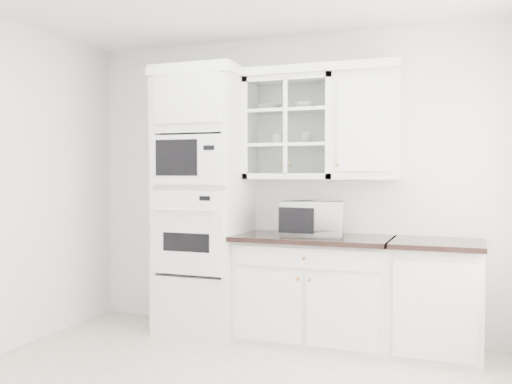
% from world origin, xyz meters
% --- Properties ---
extents(room_shell, '(4.00, 3.50, 2.70)m').
position_xyz_m(room_shell, '(0.00, 0.43, 1.78)').
color(room_shell, white).
rests_on(room_shell, ground).
extents(oven_column, '(0.76, 0.68, 2.40)m').
position_xyz_m(oven_column, '(-0.75, 1.42, 1.20)').
color(oven_column, white).
rests_on(oven_column, ground).
extents(base_cabinet_run, '(1.32, 0.67, 0.92)m').
position_xyz_m(base_cabinet_run, '(0.28, 1.45, 0.46)').
color(base_cabinet_run, white).
rests_on(base_cabinet_run, ground).
extents(extra_base_cabinet, '(0.72, 0.67, 0.92)m').
position_xyz_m(extra_base_cabinet, '(1.28, 1.45, 0.46)').
color(extra_base_cabinet, white).
rests_on(extra_base_cabinet, ground).
extents(upper_cabinet_glass, '(0.80, 0.33, 0.90)m').
position_xyz_m(upper_cabinet_glass, '(0.03, 1.58, 1.85)').
color(upper_cabinet_glass, white).
rests_on(upper_cabinet_glass, room_shell).
extents(upper_cabinet_solid, '(0.55, 0.33, 0.90)m').
position_xyz_m(upper_cabinet_solid, '(0.71, 1.58, 1.85)').
color(upper_cabinet_solid, white).
rests_on(upper_cabinet_solid, room_shell).
extents(crown_molding, '(2.14, 0.38, 0.07)m').
position_xyz_m(crown_molding, '(-0.07, 1.56, 2.33)').
color(crown_molding, white).
rests_on(crown_molding, room_shell).
extents(countertop_microwave, '(0.59, 0.52, 0.30)m').
position_xyz_m(countertop_microwave, '(0.27, 1.42, 1.07)').
color(countertop_microwave, white).
rests_on(countertop_microwave, base_cabinet_run).
extents(bowl_a, '(0.25, 0.25, 0.06)m').
position_xyz_m(bowl_a, '(-0.18, 1.58, 2.04)').
color(bowl_a, white).
rests_on(bowl_a, upper_cabinet_glass).
extents(bowl_b, '(0.22, 0.22, 0.06)m').
position_xyz_m(bowl_b, '(0.15, 1.60, 2.04)').
color(bowl_b, white).
rests_on(bowl_b, upper_cabinet_glass).
extents(cup_a, '(0.13, 0.13, 0.09)m').
position_xyz_m(cup_a, '(-0.10, 1.58, 1.75)').
color(cup_a, white).
rests_on(cup_a, upper_cabinet_glass).
extents(cup_b, '(0.12, 0.12, 0.10)m').
position_xyz_m(cup_b, '(0.15, 1.58, 1.76)').
color(cup_b, white).
rests_on(cup_b, upper_cabinet_glass).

